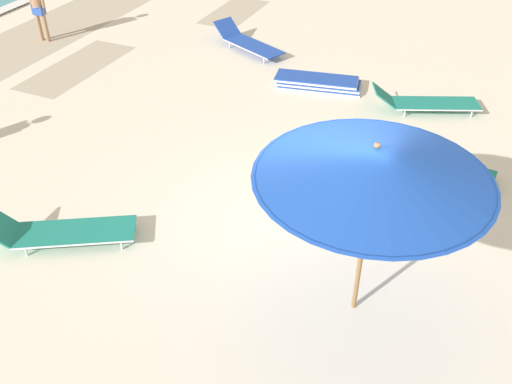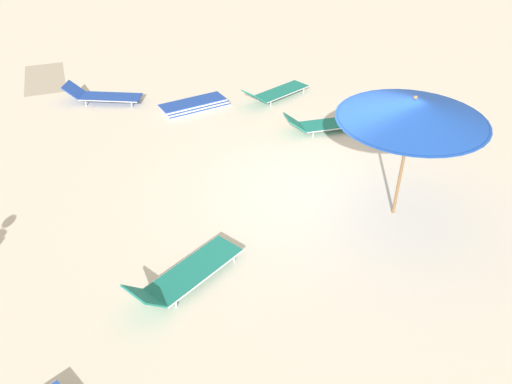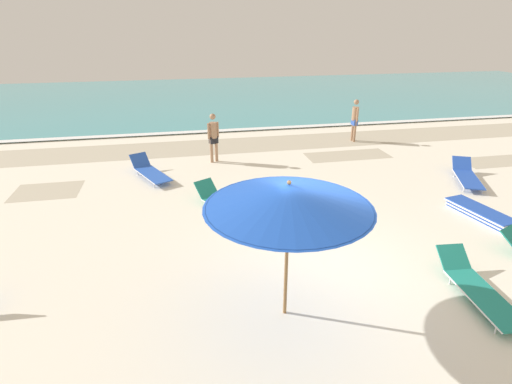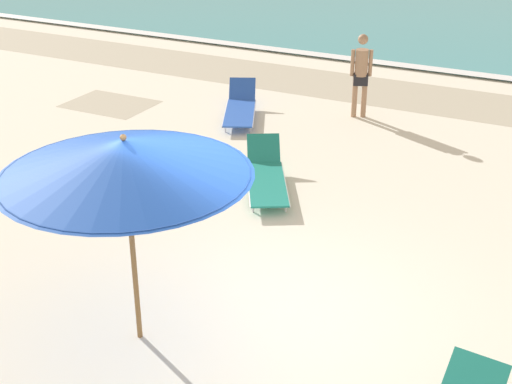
{
  "view_description": "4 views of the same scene",
  "coord_description": "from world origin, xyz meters",
  "px_view_note": "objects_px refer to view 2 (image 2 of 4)",
  "views": [
    {
      "loc": [
        -6.3,
        -1.95,
        5.62
      ],
      "look_at": [
        -0.1,
        0.79,
        0.66
      ],
      "focal_mm": 40.0,
      "sensor_mm": 36.0,
      "label": 1
    },
    {
      "loc": [
        -7.58,
        4.24,
        6.01
      ],
      "look_at": [
        -0.61,
        1.69,
        0.84
      ],
      "focal_mm": 35.0,
      "sensor_mm": 36.0,
      "label": 2
    },
    {
      "loc": [
        -2.7,
        -6.45,
        4.72
      ],
      "look_at": [
        -1.0,
        1.89,
        1.07
      ],
      "focal_mm": 28.0,
      "sensor_mm": 36.0,
      "label": 3
    },
    {
      "loc": [
        3.19,
        -6.45,
        5.06
      ],
      "look_at": [
        -0.73,
        1.23,
        0.97
      ],
      "focal_mm": 50.0,
      "sensor_mm": 36.0,
      "label": 4
    }
  ],
  "objects_px": {
    "sun_lounger_under_umbrella": "(276,92)",
    "sun_lounger_beside_umbrella": "(185,274)",
    "sun_lounger_near_water_left": "(103,95)",
    "sun_lounger_mid_beach_solo": "(326,123)",
    "beach_umbrella": "(413,110)",
    "lounger_stack": "(195,105)"
  },
  "relations": [
    {
      "from": "sun_lounger_beside_umbrella",
      "to": "sun_lounger_mid_beach_solo",
      "type": "xyz_separation_m",
      "value": [
        4.1,
        -4.65,
        -0.01
      ]
    },
    {
      "from": "sun_lounger_under_umbrella",
      "to": "sun_lounger_beside_umbrella",
      "type": "distance_m",
      "value": 7.58
    },
    {
      "from": "sun_lounger_beside_umbrella",
      "to": "sun_lounger_mid_beach_solo",
      "type": "relative_size",
      "value": 0.97
    },
    {
      "from": "sun_lounger_near_water_left",
      "to": "sun_lounger_mid_beach_solo",
      "type": "bearing_deg",
      "value": -100.83
    },
    {
      "from": "sun_lounger_under_umbrella",
      "to": "sun_lounger_near_water_left",
      "type": "bearing_deg",
      "value": 49.6
    },
    {
      "from": "lounger_stack",
      "to": "sun_lounger_mid_beach_solo",
      "type": "distance_m",
      "value": 3.71
    },
    {
      "from": "beach_umbrella",
      "to": "sun_lounger_beside_umbrella",
      "type": "height_order",
      "value": "beach_umbrella"
    },
    {
      "from": "lounger_stack",
      "to": "sun_lounger_beside_umbrella",
      "type": "bearing_deg",
      "value": 154.1
    },
    {
      "from": "beach_umbrella",
      "to": "sun_lounger_beside_umbrella",
      "type": "bearing_deg",
      "value": 96.71
    },
    {
      "from": "sun_lounger_under_umbrella",
      "to": "sun_lounger_mid_beach_solo",
      "type": "height_order",
      "value": "same"
    },
    {
      "from": "sun_lounger_under_umbrella",
      "to": "sun_lounger_near_water_left",
      "type": "distance_m",
      "value": 4.9
    },
    {
      "from": "beach_umbrella",
      "to": "lounger_stack",
      "type": "relative_size",
      "value": 1.34
    },
    {
      "from": "sun_lounger_under_umbrella",
      "to": "sun_lounger_mid_beach_solo",
      "type": "distance_m",
      "value": 2.29
    },
    {
      "from": "sun_lounger_beside_umbrella",
      "to": "sun_lounger_near_water_left",
      "type": "relative_size",
      "value": 0.99
    },
    {
      "from": "lounger_stack",
      "to": "sun_lounger_beside_umbrella",
      "type": "xyz_separation_m",
      "value": [
        -6.49,
        1.81,
        0.09
      ]
    },
    {
      "from": "beach_umbrella",
      "to": "sun_lounger_under_umbrella",
      "type": "bearing_deg",
      "value": 1.69
    },
    {
      "from": "sun_lounger_under_umbrella",
      "to": "sun_lounger_beside_umbrella",
      "type": "relative_size",
      "value": 1.04
    },
    {
      "from": "sun_lounger_beside_umbrella",
      "to": "sun_lounger_near_water_left",
      "type": "distance_m",
      "value": 7.84
    },
    {
      "from": "sun_lounger_under_umbrella",
      "to": "sun_lounger_near_water_left",
      "type": "relative_size",
      "value": 1.03
    },
    {
      "from": "beach_umbrella",
      "to": "sun_lounger_near_water_left",
      "type": "relative_size",
      "value": 1.23
    },
    {
      "from": "beach_umbrella",
      "to": "sun_lounger_near_water_left",
      "type": "bearing_deg",
      "value": 33.55
    },
    {
      "from": "beach_umbrella",
      "to": "sun_lounger_mid_beach_solo",
      "type": "bearing_deg",
      "value": -4.95
    }
  ]
}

